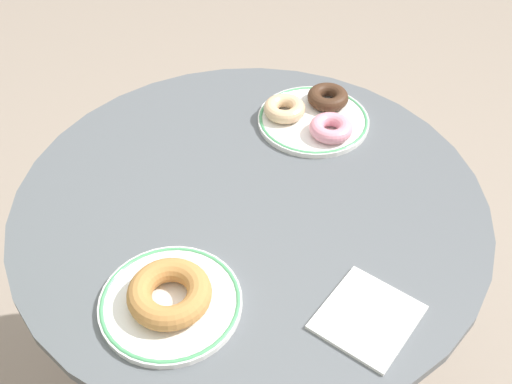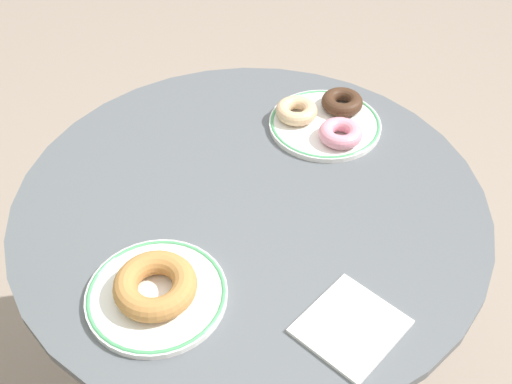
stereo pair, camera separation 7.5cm
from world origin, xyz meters
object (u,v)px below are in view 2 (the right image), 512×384
(donut_chocolate, at_px, (342,102))
(donut_glazed, at_px, (297,111))
(donut_pink_frosted, at_px, (341,133))
(paper_napkin, at_px, (351,326))
(plate_left, at_px, (157,295))
(donut_old_fashioned, at_px, (155,286))
(cafe_table, at_px, (251,283))
(plate_right, at_px, (325,124))

(donut_chocolate, xyz_separation_m, donut_glazed, (-0.08, 0.05, 0.00))
(donut_chocolate, bearing_deg, donut_pink_frosted, -144.92)
(donut_chocolate, distance_m, paper_napkin, 0.49)
(plate_left, relative_size, paper_napkin, 1.55)
(donut_old_fashioned, bearing_deg, cafe_table, 9.27)
(plate_left, relative_size, plate_right, 0.96)
(donut_glazed, distance_m, donut_pink_frosted, 0.10)
(donut_pink_frosted, bearing_deg, cafe_table, 173.73)
(cafe_table, height_order, plate_right, plate_right)
(donut_old_fashioned, xyz_separation_m, donut_chocolate, (0.53, 0.07, -0.00))
(plate_right, distance_m, donut_glazed, 0.06)
(donut_chocolate, bearing_deg, paper_napkin, -141.65)
(donut_old_fashioned, bearing_deg, donut_glazed, 14.55)
(cafe_table, xyz_separation_m, plate_right, (0.24, 0.03, 0.23))
(cafe_table, relative_size, plate_left, 3.88)
(cafe_table, distance_m, plate_right, 0.33)
(plate_right, relative_size, paper_napkin, 1.61)
(donut_chocolate, bearing_deg, plate_left, -172.60)
(cafe_table, height_order, paper_napkin, paper_napkin)
(donut_old_fashioned, relative_size, donut_pink_frosted, 1.49)
(paper_napkin, bearing_deg, plate_left, 121.81)
(donut_chocolate, relative_size, donut_pink_frosted, 1.00)
(donut_old_fashioned, xyz_separation_m, donut_glazed, (0.45, 0.12, -0.00))
(donut_glazed, bearing_deg, paper_napkin, -130.93)
(plate_left, distance_m, donut_pink_frosted, 0.45)
(plate_right, distance_m, donut_old_fashioned, 0.48)
(plate_right, xyz_separation_m, donut_chocolate, (0.06, 0.00, 0.02))
(plate_right, xyz_separation_m, donut_pink_frosted, (-0.02, -0.05, 0.02))
(donut_glazed, bearing_deg, donut_pink_frosted, -89.02)
(cafe_table, relative_size, donut_old_fashioned, 6.66)
(donut_glazed, relative_size, donut_pink_frosted, 1.00)
(plate_right, height_order, donut_pink_frosted, donut_pink_frosted)
(donut_chocolate, height_order, paper_napkin, donut_chocolate)
(donut_chocolate, bearing_deg, plate_right, -176.11)
(paper_napkin, bearing_deg, donut_chocolate, 38.35)
(cafe_table, bearing_deg, donut_pink_frosted, -6.27)
(donut_old_fashioned, height_order, donut_glazed, donut_old_fashioned)
(donut_chocolate, height_order, donut_pink_frosted, same)
(paper_napkin, bearing_deg, plate_right, 42.44)
(donut_pink_frosted, bearing_deg, donut_glazed, 90.98)
(donut_pink_frosted, bearing_deg, plate_right, 66.26)
(plate_left, relative_size, donut_chocolate, 2.56)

